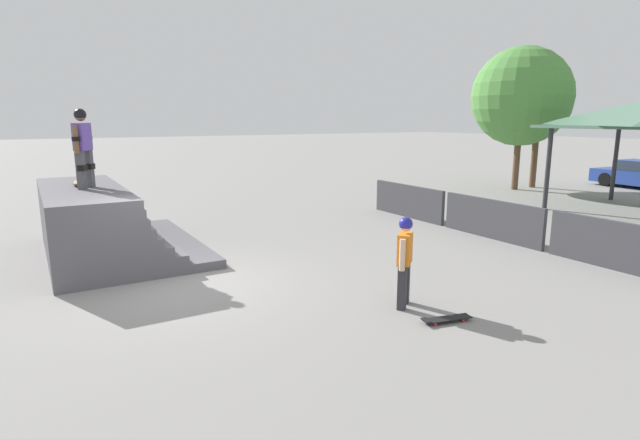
# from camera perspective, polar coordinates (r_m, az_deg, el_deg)

# --- Properties ---
(ground_plane) EXTENTS (160.00, 160.00, 0.00)m
(ground_plane) POSITION_cam_1_polar(r_m,az_deg,el_deg) (10.14, -15.96, -7.26)
(ground_plane) COLOR gray
(quarter_pipe_ramp) EXTENTS (5.07, 3.31, 1.63)m
(quarter_pipe_ramp) POSITION_cam_1_polar(r_m,az_deg,el_deg) (12.76, -23.93, -0.64)
(quarter_pipe_ramp) COLOR #565459
(quarter_pipe_ramp) RESTS_ON ground
(skater_on_deck) EXTENTS (0.72, 0.53, 1.76)m
(skater_on_deck) POSITION_cam_1_polar(r_m,az_deg,el_deg) (12.38, -25.48, 7.90)
(skater_on_deck) COLOR #4C4C51
(skater_on_deck) RESTS_ON quarter_pipe_ramp
(skateboard_on_deck) EXTENTS (0.80, 0.28, 0.09)m
(skateboard_on_deck) POSITION_cam_1_polar(r_m,az_deg,el_deg) (13.07, -25.88, 3.79)
(skateboard_on_deck) COLOR blue
(skateboard_on_deck) RESTS_ON quarter_pipe_ramp
(bystander_walking) EXTENTS (0.48, 0.53, 1.57)m
(bystander_walking) POSITION_cam_1_polar(r_m,az_deg,el_deg) (8.58, 9.66, -3.97)
(bystander_walking) COLOR #2D2D33
(bystander_walking) RESTS_ON ground
(skateboard_on_ground) EXTENTS (0.38, 0.86, 0.09)m
(skateboard_on_ground) POSITION_cam_1_polar(r_m,az_deg,el_deg) (8.32, 14.10, -10.95)
(skateboard_on_ground) COLOR red
(skateboard_on_ground) RESTS_ON ground
(barrier_fence) EXTENTS (10.07, 0.12, 1.05)m
(barrier_fence) POSITION_cam_1_polar(r_m,az_deg,el_deg) (14.18, 19.01, 0.06)
(barrier_fence) COLOR #3D3D42
(barrier_fence) RESTS_ON ground
(tree_beside_pavilion) EXTENTS (2.87, 2.87, 5.24)m
(tree_beside_pavilion) POSITION_cam_1_polar(r_m,az_deg,el_deg) (25.33, 23.73, 11.92)
(tree_beside_pavilion) COLOR brown
(tree_beside_pavilion) RESTS_ON ground
(tree_far_back) EXTENTS (4.30, 4.30, 6.26)m
(tree_far_back) POSITION_cam_1_polar(r_m,az_deg,el_deg) (24.22, 22.04, 12.88)
(tree_far_back) COLOR brown
(tree_far_back) RESTS_ON ground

